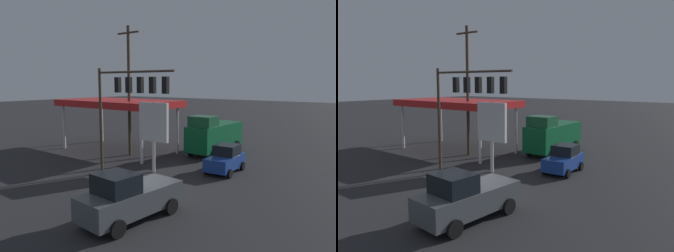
% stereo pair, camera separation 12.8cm
% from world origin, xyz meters
% --- Properties ---
extents(ground_plane, '(200.00, 200.00, 0.00)m').
position_xyz_m(ground_plane, '(0.00, 0.00, 0.00)').
color(ground_plane, '#262628').
extents(traffic_signal_assembly, '(6.45, 0.43, 7.40)m').
position_xyz_m(traffic_signal_assembly, '(2.65, -1.24, 5.67)').
color(traffic_signal_assembly, '#473828').
rests_on(traffic_signal_assembly, ground).
extents(utility_pole, '(2.40, 0.26, 11.24)m').
position_xyz_m(utility_pole, '(7.92, -6.75, 5.91)').
color(utility_pole, '#473828').
rests_on(utility_pole, ground).
extents(gas_station_canopy, '(11.37, 6.07, 4.82)m').
position_xyz_m(gas_station_canopy, '(10.04, -7.45, 4.47)').
color(gas_station_canopy, red).
rests_on(gas_station_canopy, ground).
extents(price_sign, '(2.52, 0.27, 5.04)m').
position_xyz_m(price_sign, '(2.62, -3.73, 3.49)').
color(price_sign, silver).
rests_on(price_sign, ground).
extents(delivery_truck, '(2.63, 6.83, 3.58)m').
position_xyz_m(delivery_truck, '(2.34, -11.94, 1.69)').
color(delivery_truck, '#0C592D').
rests_on(delivery_truck, ground).
extents(hatchback_crossing, '(2.19, 3.92, 1.97)m').
position_xyz_m(hatchback_crossing, '(-1.45, -6.94, 0.95)').
color(hatchback_crossing, navy).
rests_on(hatchback_crossing, ground).
extents(pickup_parked, '(2.58, 5.34, 2.40)m').
position_xyz_m(pickup_parked, '(-1.81, 3.37, 1.11)').
color(pickup_parked, '#474C51').
rests_on(pickup_parked, ground).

